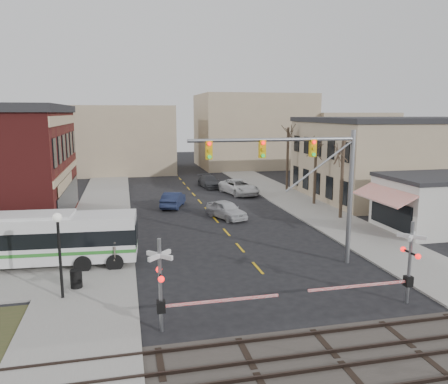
# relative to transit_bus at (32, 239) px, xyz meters

# --- Properties ---
(ground) EXTENTS (160.00, 160.00, 0.00)m
(ground) POSITION_rel_transit_bus_xyz_m (12.79, -5.03, -1.74)
(ground) COLOR black
(ground) RESTS_ON ground
(sidewalk_west) EXTENTS (5.00, 60.00, 0.12)m
(sidewalk_west) POSITION_rel_transit_bus_xyz_m (3.29, 14.97, -1.68)
(sidewalk_west) COLOR gray
(sidewalk_west) RESTS_ON ground
(sidewalk_east) EXTENTS (5.00, 60.00, 0.12)m
(sidewalk_east) POSITION_rel_transit_bus_xyz_m (22.29, 14.97, -1.68)
(sidewalk_east) COLOR gray
(sidewalk_east) RESTS_ON ground
(ballast_strip) EXTENTS (160.00, 5.00, 0.06)m
(ballast_strip) POSITION_rel_transit_bus_xyz_m (12.79, -13.03, -1.71)
(ballast_strip) COLOR #332D28
(ballast_strip) RESTS_ON ground
(rail_tracks) EXTENTS (160.00, 3.91, 0.14)m
(rail_tracks) POSITION_rel_transit_bus_xyz_m (12.79, -13.03, -1.62)
(rail_tracks) COLOR #2D231E
(rail_tracks) RESTS_ON ground
(tan_building) EXTENTS (20.30, 15.30, 8.50)m
(tan_building) POSITION_rel_transit_bus_xyz_m (34.79, 14.97, 2.52)
(tan_building) COLOR tan
(tan_building) RESTS_ON ground
(awning_shop) EXTENTS (9.74, 6.20, 4.30)m
(awning_shop) POSITION_rel_transit_bus_xyz_m (28.76, 1.97, 0.42)
(awning_shop) COLOR beige
(awning_shop) RESTS_ON ground
(tree_east_a) EXTENTS (0.28, 0.28, 6.75)m
(tree_east_a) POSITION_rel_transit_bus_xyz_m (23.29, 6.97, 1.75)
(tree_east_a) COLOR #382B21
(tree_east_a) RESTS_ON sidewalk_east
(tree_east_b) EXTENTS (0.28, 0.28, 6.30)m
(tree_east_b) POSITION_rel_transit_bus_xyz_m (23.59, 12.97, 1.53)
(tree_east_b) COLOR #382B21
(tree_east_b) RESTS_ON sidewalk_east
(tree_east_c) EXTENTS (0.28, 0.28, 7.20)m
(tree_east_c) POSITION_rel_transit_bus_xyz_m (23.79, 20.97, 1.98)
(tree_east_c) COLOR #382B21
(tree_east_c) RESTS_ON sidewalk_east
(transit_bus) EXTENTS (12.09, 3.45, 3.07)m
(transit_bus) POSITION_rel_transit_bus_xyz_m (0.00, 0.00, 0.00)
(transit_bus) COLOR silver
(transit_bus) RESTS_ON ground
(traffic_signal_mast) EXTENTS (9.80, 0.30, 8.00)m
(traffic_signal_mast) POSITION_rel_transit_bus_xyz_m (15.66, -3.31, 3.99)
(traffic_signal_mast) COLOR gray
(traffic_signal_mast) RESTS_ON ground
(rr_crossing_west) EXTENTS (5.60, 1.36, 4.00)m
(rr_crossing_west) POSITION_rel_transit_bus_xyz_m (7.08, -9.32, 0.23)
(rr_crossing_west) COLOR gray
(rr_crossing_west) RESTS_ON ground
(rr_crossing_east) EXTENTS (5.60, 1.36, 4.00)m
(rr_crossing_east) POSITION_rel_transit_bus_xyz_m (17.91, -9.17, 0.23)
(rr_crossing_east) COLOR gray
(rr_crossing_east) RESTS_ON ground
(street_lamp) EXTENTS (0.44, 0.44, 4.22)m
(street_lamp) POSITION_rel_transit_bus_xyz_m (2.24, -5.15, 1.41)
(street_lamp) COLOR black
(street_lamp) RESTS_ON sidewalk_west
(trash_bin) EXTENTS (0.60, 0.60, 0.93)m
(trash_bin) POSITION_rel_transit_bus_xyz_m (2.77, -3.96, -1.16)
(trash_bin) COLOR black
(trash_bin) RESTS_ON sidewalk_west
(car_a) EXTENTS (3.27, 4.85, 1.53)m
(car_a) POSITION_rel_transit_bus_xyz_m (13.80, 9.32, -0.97)
(car_a) COLOR #B5B6BB
(car_a) RESTS_ON ground
(car_b) EXTENTS (2.96, 4.83, 1.50)m
(car_b) POSITION_rel_transit_bus_xyz_m (9.85, 14.90, -0.99)
(car_b) COLOR #171F3A
(car_b) RESTS_ON ground
(car_c) EXTENTS (3.92, 6.33, 1.63)m
(car_c) POSITION_rel_transit_bus_xyz_m (17.79, 20.10, -0.92)
(car_c) COLOR silver
(car_c) RESTS_ON ground
(car_d) EXTENTS (2.50, 5.10, 1.43)m
(car_d) POSITION_rel_transit_bus_xyz_m (15.44, 25.30, -1.03)
(car_d) COLOR #424347
(car_d) RESTS_ON ground
(pedestrian_near) EXTENTS (0.61, 0.72, 1.66)m
(pedestrian_near) POSITION_rel_transit_bus_xyz_m (4.72, -1.52, -0.79)
(pedestrian_near) COLOR #5C534A
(pedestrian_near) RESTS_ON sidewalk_west
(pedestrian_far) EXTENTS (0.98, 0.98, 1.60)m
(pedestrian_far) POSITION_rel_transit_bus_xyz_m (2.95, 1.42, -0.82)
(pedestrian_far) COLOR #2F3653
(pedestrian_far) RESTS_ON sidewalk_west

